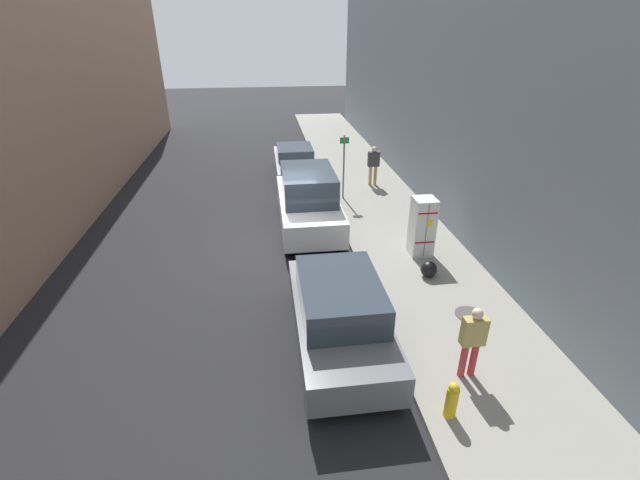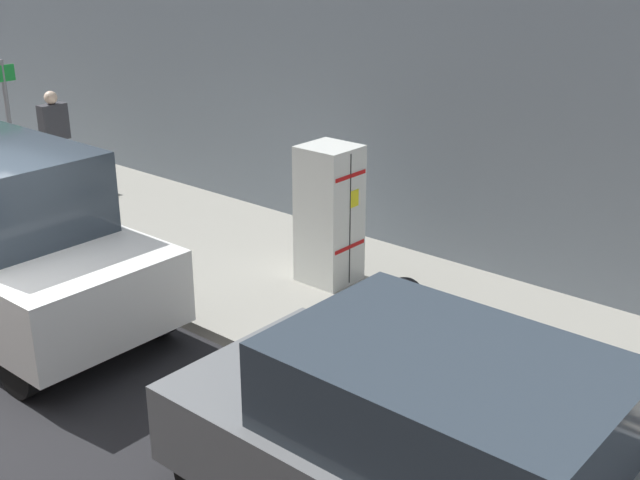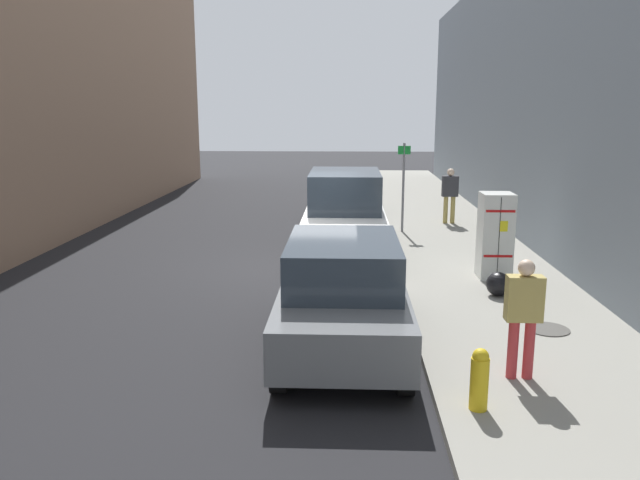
{
  "view_description": "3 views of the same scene",
  "coord_description": "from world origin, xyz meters",
  "px_view_note": "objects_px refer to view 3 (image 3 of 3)",
  "views": [
    {
      "loc": [
        0.45,
        12.59,
        6.53
      ],
      "look_at": [
        -0.85,
        2.75,
        1.5
      ],
      "focal_mm": 24.0,
      "sensor_mm": 36.0,
      "label": 1
    },
    {
      "loc": [
        3.35,
        7.61,
        4.45
      ],
      "look_at": [
        -2.5,
        2.64,
        1.49
      ],
      "focal_mm": 45.0,
      "sensor_mm": 36.0,
      "label": 2
    },
    {
      "loc": [
        -1.01,
        14.43,
        3.69
      ],
      "look_at": [
        -0.5,
        2.5,
        1.16
      ],
      "focal_mm": 35.0,
      "sensor_mm": 36.0,
      "label": 3
    }
  ],
  "objects_px": {
    "parked_sedan_silver": "(345,195)",
    "pedestrian_standing_near": "(523,311)",
    "parked_van_white": "(345,214)",
    "parked_suv_gray": "(343,293)",
    "pedestrian_walking_far": "(450,192)",
    "discarded_refrigerator": "(495,236)",
    "street_sign_post": "(403,183)",
    "fire_hydrant": "(479,378)",
    "trash_bag": "(498,284)"
  },
  "relations": [
    {
      "from": "parked_sedan_silver",
      "to": "pedestrian_standing_near",
      "type": "bearing_deg",
      "value": 100.02
    },
    {
      "from": "parked_van_white",
      "to": "parked_suv_gray",
      "type": "xyz_separation_m",
      "value": [
        0.0,
        6.31,
        -0.18
      ]
    },
    {
      "from": "pedestrian_walking_far",
      "to": "parked_sedan_silver",
      "type": "xyz_separation_m",
      "value": [
        3.26,
        -1.94,
        -0.39
      ]
    },
    {
      "from": "parked_sedan_silver",
      "to": "parked_suv_gray",
      "type": "height_order",
      "value": "parked_suv_gray"
    },
    {
      "from": "parked_suv_gray",
      "to": "pedestrian_standing_near",
      "type": "bearing_deg",
      "value": 149.84
    },
    {
      "from": "discarded_refrigerator",
      "to": "pedestrian_standing_near",
      "type": "height_order",
      "value": "discarded_refrigerator"
    },
    {
      "from": "parked_van_white",
      "to": "street_sign_post",
      "type": "bearing_deg",
      "value": -124.81
    },
    {
      "from": "pedestrian_walking_far",
      "to": "pedestrian_standing_near",
      "type": "height_order",
      "value": "pedestrian_walking_far"
    },
    {
      "from": "pedestrian_standing_near",
      "to": "parked_van_white",
      "type": "distance_m",
      "value": 8.06
    },
    {
      "from": "fire_hydrant",
      "to": "pedestrian_standing_near",
      "type": "relative_size",
      "value": 0.47
    },
    {
      "from": "street_sign_post",
      "to": "pedestrian_walking_far",
      "type": "relative_size",
      "value": 1.5
    },
    {
      "from": "trash_bag",
      "to": "pedestrian_standing_near",
      "type": "distance_m",
      "value": 3.88
    },
    {
      "from": "discarded_refrigerator",
      "to": "parked_van_white",
      "type": "bearing_deg",
      "value": -38.87
    },
    {
      "from": "discarded_refrigerator",
      "to": "fire_hydrant",
      "type": "distance_m",
      "value": 6.26
    },
    {
      "from": "discarded_refrigerator",
      "to": "street_sign_post",
      "type": "distance_m",
      "value": 5.24
    },
    {
      "from": "parked_sedan_silver",
      "to": "parked_suv_gray",
      "type": "relative_size",
      "value": 1.06
    },
    {
      "from": "street_sign_post",
      "to": "parked_van_white",
      "type": "height_order",
      "value": "street_sign_post"
    },
    {
      "from": "parked_van_white",
      "to": "fire_hydrant",
      "type": "bearing_deg",
      "value": 100.8
    },
    {
      "from": "fire_hydrant",
      "to": "parked_suv_gray",
      "type": "xyz_separation_m",
      "value": [
        1.64,
        -2.31,
        0.34
      ]
    },
    {
      "from": "street_sign_post",
      "to": "parked_van_white",
      "type": "relative_size",
      "value": 0.53
    },
    {
      "from": "street_sign_post",
      "to": "fire_hydrant",
      "type": "distance_m",
      "value": 11.09
    },
    {
      "from": "discarded_refrigerator",
      "to": "fire_hydrant",
      "type": "bearing_deg",
      "value": 75.64
    },
    {
      "from": "discarded_refrigerator",
      "to": "parked_suv_gray",
      "type": "distance_m",
      "value": 4.92
    },
    {
      "from": "trash_bag",
      "to": "pedestrian_walking_far",
      "type": "relative_size",
      "value": 0.27
    },
    {
      "from": "parked_van_white",
      "to": "parked_suv_gray",
      "type": "distance_m",
      "value": 6.31
    },
    {
      "from": "discarded_refrigerator",
      "to": "parked_suv_gray",
      "type": "relative_size",
      "value": 0.41
    },
    {
      "from": "street_sign_post",
      "to": "trash_bag",
      "type": "height_order",
      "value": "street_sign_post"
    },
    {
      "from": "discarded_refrigerator",
      "to": "parked_sedan_silver",
      "type": "xyz_separation_m",
      "value": [
        3.19,
        -8.35,
        -0.3
      ]
    },
    {
      "from": "parked_van_white",
      "to": "parked_sedan_silver",
      "type": "bearing_deg",
      "value": -90.0
    },
    {
      "from": "street_sign_post",
      "to": "fire_hydrant",
      "type": "xyz_separation_m",
      "value": [
        0.04,
        11.04,
        -1.05
      ]
    },
    {
      "from": "pedestrian_standing_near",
      "to": "trash_bag",
      "type": "bearing_deg",
      "value": 81.39
    },
    {
      "from": "pedestrian_walking_far",
      "to": "pedestrian_standing_near",
      "type": "distance_m",
      "value": 11.56
    },
    {
      "from": "pedestrian_standing_near",
      "to": "pedestrian_walking_far",
      "type": "bearing_deg",
      "value": 86.04
    },
    {
      "from": "pedestrian_standing_near",
      "to": "parked_suv_gray",
      "type": "relative_size",
      "value": 0.37
    },
    {
      "from": "street_sign_post",
      "to": "parked_suv_gray",
      "type": "height_order",
      "value": "street_sign_post"
    },
    {
      "from": "pedestrian_standing_near",
      "to": "parked_sedan_silver",
      "type": "height_order",
      "value": "pedestrian_standing_near"
    },
    {
      "from": "pedestrian_standing_near",
      "to": "parked_sedan_silver",
      "type": "distance_m",
      "value": 13.68
    },
    {
      "from": "pedestrian_standing_near",
      "to": "parked_van_white",
      "type": "xyz_separation_m",
      "value": [
        2.38,
        -7.7,
        -0.03
      ]
    },
    {
      "from": "discarded_refrigerator",
      "to": "pedestrian_standing_near",
      "type": "xyz_separation_m",
      "value": [
        0.81,
        5.12,
        0.03
      ]
    },
    {
      "from": "parked_sedan_silver",
      "to": "parked_van_white",
      "type": "bearing_deg",
      "value": 90.0
    },
    {
      "from": "pedestrian_standing_near",
      "to": "parked_suv_gray",
      "type": "xyz_separation_m",
      "value": [
        2.38,
        -1.38,
        -0.2
      ]
    },
    {
      "from": "trash_bag",
      "to": "parked_suv_gray",
      "type": "height_order",
      "value": "parked_suv_gray"
    },
    {
      "from": "parked_van_white",
      "to": "pedestrian_walking_far",
      "type": "bearing_deg",
      "value": -130.41
    },
    {
      "from": "street_sign_post",
      "to": "trash_bag",
      "type": "relative_size",
      "value": 5.52
    },
    {
      "from": "discarded_refrigerator",
      "to": "trash_bag",
      "type": "distance_m",
      "value": 1.53
    },
    {
      "from": "parked_van_white",
      "to": "parked_suv_gray",
      "type": "height_order",
      "value": "parked_van_white"
    },
    {
      "from": "trash_bag",
      "to": "parked_suv_gray",
      "type": "xyz_separation_m",
      "value": [
        2.98,
        2.38,
        0.51
      ]
    },
    {
      "from": "trash_bag",
      "to": "parked_suv_gray",
      "type": "bearing_deg",
      "value": 38.65
    },
    {
      "from": "fire_hydrant",
      "to": "parked_van_white",
      "type": "distance_m",
      "value": 8.79
    },
    {
      "from": "street_sign_post",
      "to": "parked_sedan_silver",
      "type": "relative_size",
      "value": 0.55
    }
  ]
}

